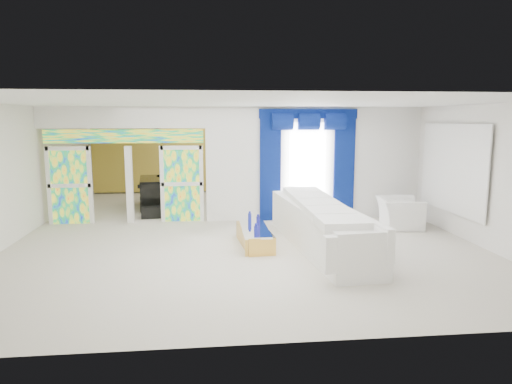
{
  "coord_description": "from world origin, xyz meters",
  "views": [
    {
      "loc": [
        -0.77,
        -11.2,
        2.69
      ],
      "look_at": [
        0.3,
        -1.2,
        1.1
      ],
      "focal_mm": 32.53,
      "sensor_mm": 36.0,
      "label": 1
    }
  ],
  "objects": [
    {
      "name": "floor",
      "position": [
        0.0,
        0.0,
        0.0
      ],
      "size": [
        12.0,
        12.0,
        0.0
      ],
      "primitive_type": "plane",
      "color": "#B7AF9E",
      "rests_on": "ground"
    },
    {
      "name": "dividing_wall",
      "position": [
        2.15,
        1.0,
        1.5
      ],
      "size": [
        5.7,
        0.18,
        3.0
      ],
      "primitive_type": "cube",
      "color": "white",
      "rests_on": "ground"
    },
    {
      "name": "dividing_header",
      "position": [
        -2.85,
        1.0,
        2.73
      ],
      "size": [
        4.3,
        0.18,
        0.55
      ],
      "primitive_type": "cube",
      "color": "white",
      "rests_on": "dividing_wall"
    },
    {
      "name": "stained_panel_left",
      "position": [
        -4.28,
        1.0,
        1.0
      ],
      "size": [
        0.95,
        0.04,
        2.0
      ],
      "primitive_type": "cube",
      "color": "#994C3F",
      "rests_on": "ground"
    },
    {
      "name": "stained_panel_right",
      "position": [
        -1.42,
        1.0,
        1.0
      ],
      "size": [
        0.95,
        0.04,
        2.0
      ],
      "primitive_type": "cube",
      "color": "#994C3F",
      "rests_on": "ground"
    },
    {
      "name": "stained_transom",
      "position": [
        -2.85,
        1.0,
        2.25
      ],
      "size": [
        4.0,
        0.05,
        0.35
      ],
      "primitive_type": "cube",
      "color": "#994C3F",
      "rests_on": "dividing_header"
    },
    {
      "name": "window_pane",
      "position": [
        1.9,
        0.9,
        1.45
      ],
      "size": [
        1.0,
        0.02,
        2.3
      ],
      "primitive_type": "cube",
      "color": "white",
      "rests_on": "dividing_wall"
    },
    {
      "name": "blue_drape_left",
      "position": [
        0.9,
        0.87,
        1.4
      ],
      "size": [
        0.55,
        0.1,
        2.8
      ],
      "primitive_type": "cube",
      "color": "#03074A",
      "rests_on": "ground"
    },
    {
      "name": "blue_drape_right",
      "position": [
        2.9,
        0.87,
        1.4
      ],
      "size": [
        0.55,
        0.1,
        2.8
      ],
      "primitive_type": "cube",
      "color": "#03074A",
      "rests_on": "ground"
    },
    {
      "name": "blue_pelmet",
      "position": [
        1.9,
        0.87,
        2.82
      ],
      "size": [
        2.6,
        0.12,
        0.25
      ],
      "primitive_type": "cube",
      "color": "#03074A",
      "rests_on": "dividing_wall"
    },
    {
      "name": "wall_mirror",
      "position": [
        4.94,
        -1.0,
        1.55
      ],
      "size": [
        0.04,
        2.7,
        1.9
      ],
      "primitive_type": "cube",
      "color": "white",
      "rests_on": "ground"
    },
    {
      "name": "gold_curtains",
      "position": [
        0.0,
        5.9,
        1.5
      ],
      "size": [
        9.7,
        0.12,
        2.9
      ],
      "primitive_type": "cube",
      "color": "gold",
      "rests_on": "ground"
    },
    {
      "name": "white_sofa",
      "position": [
        1.58,
        -1.9,
        0.44
      ],
      "size": [
        1.37,
        4.65,
        0.87
      ],
      "primitive_type": "cube",
      "rotation": [
        0.0,
        0.0,
        0.09
      ],
      "color": "white",
      "rests_on": "ground"
    },
    {
      "name": "coffee_table",
      "position": [
        0.23,
        -1.6,
        0.18
      ],
      "size": [
        0.69,
        1.69,
        0.37
      ],
      "primitive_type": "cube",
      "rotation": [
        0.0,
        0.0,
        0.09
      ],
      "color": "gold",
      "rests_on": "ground"
    },
    {
      "name": "console_table",
      "position": [
        1.73,
        0.41,
        0.18
      ],
      "size": [
        1.14,
        0.48,
        0.37
      ],
      "primitive_type": "cube",
      "rotation": [
        0.0,
        0.0,
        -0.12
      ],
      "color": "white",
      "rests_on": "ground"
    },
    {
      "name": "table_lamp",
      "position": [
        1.43,
        0.41,
        0.66
      ],
      "size": [
        0.36,
        0.36,
        0.58
      ],
      "primitive_type": "cylinder",
      "color": "silver",
      "rests_on": "console_table"
    },
    {
      "name": "armchair",
      "position": [
        4.0,
        -0.31,
        0.37
      ],
      "size": [
        1.14,
        1.26,
        0.74
      ],
      "primitive_type": "imported",
      "rotation": [
        0.0,
        0.0,
        1.43
      ],
      "color": "white",
      "rests_on": "ground"
    },
    {
      "name": "grand_piano",
      "position": [
        -2.12,
        3.13,
        0.45
      ],
      "size": [
        1.56,
        1.93,
        0.9
      ],
      "primitive_type": "cube",
      "rotation": [
        0.0,
        0.0,
        0.12
      ],
      "color": "black",
      "rests_on": "ground"
    },
    {
      "name": "piano_bench",
      "position": [
        -2.12,
        1.53,
        0.15
      ],
      "size": [
        0.95,
        0.46,
        0.3
      ],
      "primitive_type": "cube",
      "rotation": [
        0.0,
        0.0,
        0.12
      ],
      "color": "black",
      "rests_on": "ground"
    },
    {
      "name": "tv_console",
      "position": [
        -4.7,
        2.87,
        0.4
      ],
      "size": [
        0.57,
        0.52,
        0.8
      ],
      "primitive_type": "cube",
      "rotation": [
        0.0,
        0.0,
        -0.03
      ],
      "color": "tan",
      "rests_on": "ground"
    },
    {
      "name": "chandelier",
      "position": [
        -2.3,
        3.4,
        2.65
      ],
      "size": [
        0.6,
        0.6,
        0.6
      ],
      "primitive_type": "sphere",
      "color": "gold",
      "rests_on": "ceiling"
    },
    {
      "name": "decanters",
      "position": [
        0.23,
        -1.65,
        0.48
      ],
      "size": [
        0.2,
        1.31,
        0.27
      ],
      "color": "#161C99",
      "rests_on": "coffee_table"
    }
  ]
}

